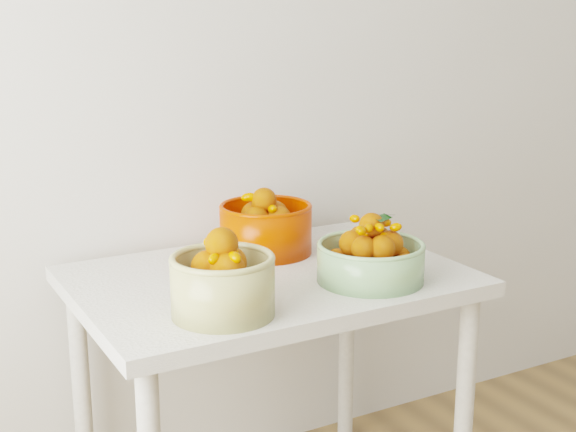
% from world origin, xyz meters
% --- Properties ---
extents(table, '(1.00, 0.70, 0.75)m').
position_xyz_m(table, '(-0.29, 1.60, 0.65)').
color(table, silver).
rests_on(table, ground).
extents(bowl_cream, '(0.31, 0.31, 0.20)m').
position_xyz_m(bowl_cream, '(-0.52, 1.39, 0.83)').
color(bowl_cream, tan).
rests_on(bowl_cream, table).
extents(bowl_green, '(0.33, 0.33, 0.18)m').
position_xyz_m(bowl_green, '(-0.09, 1.42, 0.81)').
color(bowl_green, '#8CBA7F').
rests_on(bowl_green, table).
extents(bowl_orange, '(0.30, 0.30, 0.19)m').
position_xyz_m(bowl_orange, '(-0.21, 1.78, 0.83)').
color(bowl_orange, red).
rests_on(bowl_orange, table).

